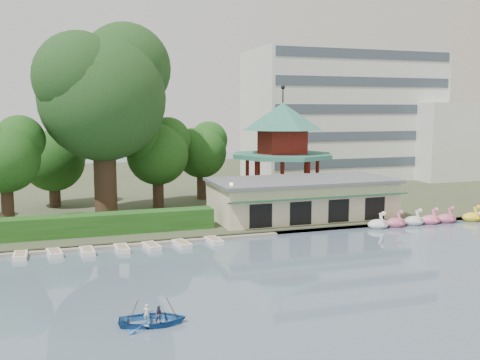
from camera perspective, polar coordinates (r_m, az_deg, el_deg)
name	(u,v)px	position (r m, az deg, el deg)	size (l,w,h in m)	color
ground_plane	(305,305)	(31.91, 6.99, -13.10)	(220.00, 220.00, 0.00)	slate
shore	(156,185)	(80.76, -8.99, -0.49)	(220.00, 70.00, 0.40)	#424930
embankment	(221,236)	(47.40, -2.04, -6.03)	(220.00, 0.60, 0.30)	gray
dock	(79,248)	(45.52, -16.76, -6.95)	(34.00, 1.60, 0.24)	gray
boathouse	(302,198)	(54.75, 6.65, -1.88)	(18.60, 9.39, 3.90)	beige
pavilion	(282,142)	(64.12, 4.55, 4.09)	(12.40, 12.40, 13.50)	beige
office_building	(360,120)	(88.61, 12.67, 6.30)	(38.00, 18.00, 20.00)	silver
hedge	(41,228)	(48.51, -20.49, -4.79)	(30.00, 2.00, 1.80)	#225219
lamp_post	(231,197)	(48.80, -0.93, -1.81)	(0.36, 0.36, 4.28)	black
big_tree	(104,88)	(55.36, -14.31, 9.47)	(13.71, 12.78, 19.74)	#3A281C
small_trees	(73,155)	(59.05, -17.40, 2.54)	(39.41, 16.72, 10.37)	#3A281C
swan_boats	(441,219)	(57.28, 20.66, -3.91)	(16.37, 2.03, 1.92)	white
moored_rowboats	(53,254)	(44.15, -19.34, -7.42)	(27.23, 2.76, 0.36)	white
rowboat_with_passengers	(153,315)	(29.24, -9.27, -14.03)	(5.42, 4.24, 2.01)	#235EA6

